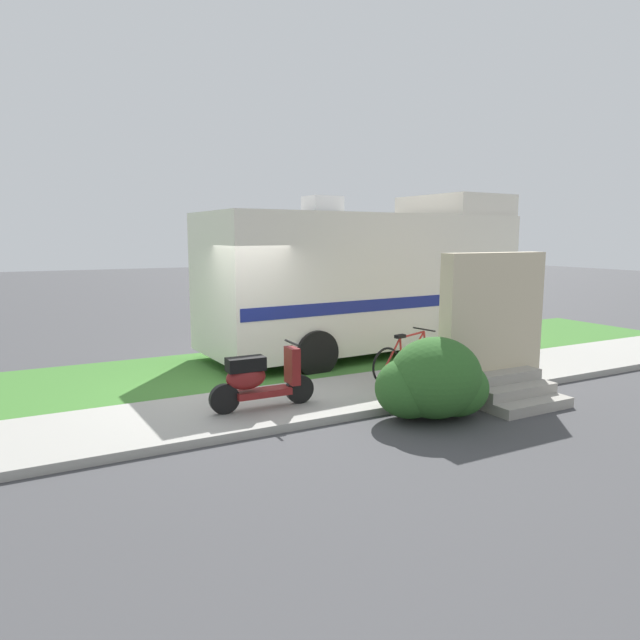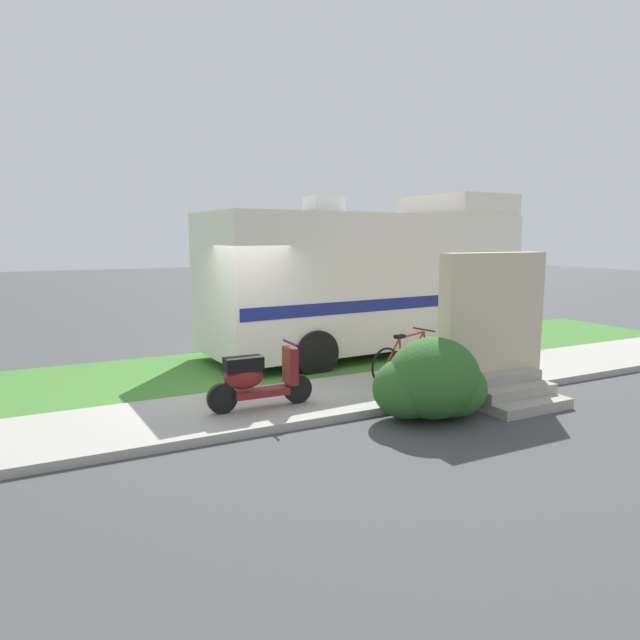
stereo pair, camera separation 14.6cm
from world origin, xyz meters
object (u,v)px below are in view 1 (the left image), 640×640
at_px(scooter, 259,379).
at_px(bottle_green, 443,375).
at_px(pickup_truck_near, 351,291).
at_px(motorhome_rv, 367,278).
at_px(bicycle, 407,359).

height_order(scooter, bottle_green, scooter).
bearing_deg(pickup_truck_near, motorhome_rv, -116.83).
relative_size(bicycle, pickup_truck_near, 0.30).
height_order(bicycle, bottle_green, bicycle).
height_order(pickup_truck_near, bottle_green, pickup_truck_near).
xyz_separation_m(bicycle, pickup_truck_near, (3.09, 7.07, 0.47)).
xyz_separation_m(scooter, pickup_truck_near, (6.06, 7.45, 0.38)).
height_order(motorhome_rv, scooter, motorhome_rv).
bearing_deg(motorhome_rv, bottle_green, -98.01).
xyz_separation_m(motorhome_rv, bicycle, (-0.88, -2.71, -1.24)).
bearing_deg(motorhome_rv, scooter, -141.26).
distance_m(scooter, bicycle, 3.01).
bearing_deg(scooter, motorhome_rv, 38.74).
distance_m(bicycle, pickup_truck_near, 7.72).
bearing_deg(bicycle, scooter, -172.63).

